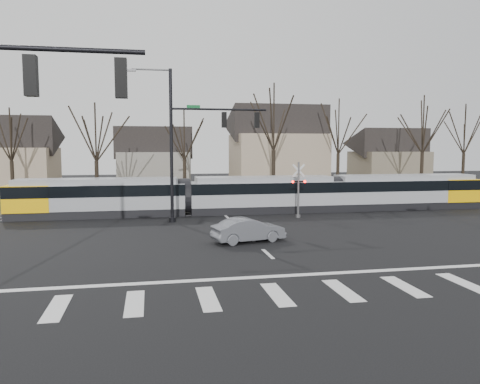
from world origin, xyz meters
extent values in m
plane|color=black|center=(0.00, 0.00, 0.00)|extent=(140.00, 140.00, 0.00)
cube|color=#38331E|center=(0.00, 32.00, 0.01)|extent=(140.00, 28.00, 0.01)
cube|color=silver|center=(-8.40, -4.00, 0.01)|extent=(0.60, 2.60, 0.01)
cube|color=silver|center=(-6.00, -4.00, 0.01)|extent=(0.60, 2.60, 0.01)
cube|color=silver|center=(-3.60, -4.00, 0.01)|extent=(0.60, 2.60, 0.01)
cube|color=silver|center=(-1.20, -4.00, 0.01)|extent=(0.60, 2.60, 0.01)
cube|color=silver|center=(1.20, -4.00, 0.01)|extent=(0.60, 2.60, 0.01)
cube|color=silver|center=(3.60, -4.00, 0.01)|extent=(0.60, 2.60, 0.01)
cube|color=silver|center=(6.00, -4.00, 0.01)|extent=(0.60, 2.60, 0.01)
cube|color=silver|center=(0.00, -1.80, 0.01)|extent=(28.00, 0.35, 0.01)
cube|color=silver|center=(0.00, 2.00, 0.01)|extent=(0.18, 2.00, 0.01)
cube|color=silver|center=(0.00, 6.00, 0.01)|extent=(0.18, 2.00, 0.01)
cube|color=silver|center=(0.00, 10.00, 0.01)|extent=(0.18, 2.00, 0.01)
cube|color=silver|center=(0.00, 14.00, 0.01)|extent=(0.18, 2.00, 0.01)
cube|color=silver|center=(0.00, 18.00, 0.01)|extent=(0.18, 2.00, 0.01)
cube|color=silver|center=(0.00, 22.00, 0.01)|extent=(0.18, 2.00, 0.01)
cube|color=silver|center=(0.00, 26.00, 0.01)|extent=(0.18, 2.00, 0.01)
cube|color=silver|center=(0.00, 30.00, 0.01)|extent=(0.18, 2.00, 0.01)
cube|color=#59595E|center=(0.00, 15.10, 0.03)|extent=(90.00, 0.12, 0.06)
cube|color=#59595E|center=(0.00, 16.50, 0.03)|extent=(90.00, 0.12, 0.06)
cube|color=gray|center=(-9.17, 16.00, 1.39)|extent=(12.41, 2.67, 2.79)
cube|color=black|center=(-9.17, 16.00, 1.96)|extent=(12.43, 2.71, 0.81)
cube|color=#FFBB07|center=(-13.85, 16.00, 1.48)|extent=(3.05, 2.73, 1.86)
cube|color=gray|center=(3.23, 16.00, 1.39)|extent=(11.45, 2.67, 2.79)
cube|color=black|center=(3.23, 16.00, 1.96)|extent=(11.47, 2.71, 0.81)
cube|color=gray|center=(15.16, 16.00, 1.39)|extent=(12.41, 2.67, 2.79)
cube|color=black|center=(15.16, 16.00, 1.96)|extent=(12.43, 2.71, 0.81)
cube|color=#FFBB07|center=(19.84, 16.00, 1.48)|extent=(3.05, 2.73, 1.86)
imported|color=slate|center=(-0.31, 4.99, 0.65)|extent=(3.17, 4.55, 1.29)
cylinder|color=black|center=(-8.75, -6.00, 7.60)|extent=(6.50, 0.14, 0.14)
cube|color=black|center=(-8.43, -6.00, 6.90)|extent=(0.32, 0.32, 1.05)
sphere|color=#FF0C07|center=(-8.43, -6.00, 7.23)|extent=(0.22, 0.22, 0.22)
cube|color=black|center=(-6.15, -6.00, 6.90)|extent=(0.32, 0.32, 1.05)
sphere|color=#FF0C07|center=(-6.15, -6.00, 7.23)|extent=(0.22, 0.22, 0.22)
cylinder|color=black|center=(-4.00, 12.50, 5.10)|extent=(0.22, 0.22, 10.20)
cylinder|color=black|center=(-4.00, 12.50, 0.15)|extent=(0.44, 0.44, 0.30)
cylinder|color=black|center=(-0.75, 12.50, 7.60)|extent=(6.50, 0.14, 0.14)
cube|color=#0C5926|center=(-2.50, 12.50, 7.75)|extent=(0.90, 0.03, 0.22)
cube|color=black|center=(-0.42, 12.50, 6.90)|extent=(0.32, 0.32, 1.05)
sphere|color=#FF0C07|center=(-0.42, 12.50, 7.23)|extent=(0.22, 0.22, 0.22)
cube|color=black|center=(1.85, 12.50, 6.90)|extent=(0.32, 0.32, 1.05)
sphere|color=#FF0C07|center=(1.85, 12.50, 7.23)|extent=(0.22, 0.22, 0.22)
cube|color=#59595B|center=(-6.50, 12.50, 10.02)|extent=(0.55, 0.22, 0.14)
cylinder|color=#59595B|center=(5.00, 12.80, 2.00)|extent=(0.14, 0.14, 4.00)
cylinder|color=#59595B|center=(5.00, 12.80, 0.10)|extent=(0.36, 0.36, 0.20)
cube|color=silver|center=(5.00, 12.80, 3.40)|extent=(0.95, 0.04, 0.95)
cube|color=silver|center=(5.00, 12.80, 3.40)|extent=(0.95, 0.04, 0.95)
cube|color=black|center=(5.00, 12.80, 2.60)|extent=(1.00, 0.10, 0.12)
sphere|color=#FF0C07|center=(4.55, 12.72, 2.60)|extent=(0.18, 0.18, 0.18)
sphere|color=#FF0C07|center=(5.45, 12.72, 2.60)|extent=(0.18, 0.18, 0.18)
cube|color=gray|center=(-20.00, 34.00, 2.50)|extent=(9.00, 8.00, 5.00)
cube|color=slate|center=(-5.00, 36.00, 2.25)|extent=(8.00, 7.00, 4.50)
cube|color=gray|center=(9.00, 33.00, 3.25)|extent=(10.00, 8.00, 6.50)
cube|color=#655B4A|center=(24.00, 35.00, 2.25)|extent=(8.00, 7.00, 4.50)
camera|label=1|loc=(-5.43, -19.16, 5.06)|focal=35.00mm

